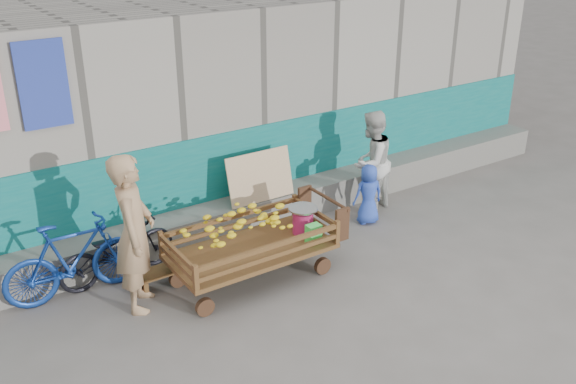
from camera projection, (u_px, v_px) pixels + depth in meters
ground at (339, 309)px, 7.36m from camera, size 80.00×80.00×0.00m
building_wall at (181, 103)px, 9.85m from camera, size 12.00×3.50×3.00m
banana_cart at (248, 236)px, 7.66m from camera, size 2.15×0.98×0.92m
bench at (171, 271)px, 7.79m from camera, size 0.93×0.28×0.23m
vendor_man at (134, 233)px, 7.07m from camera, size 0.71×0.81×1.86m
woman at (371, 162)px, 9.44m from camera, size 0.90×0.80×1.55m
child at (368, 194)px, 9.20m from camera, size 0.49×0.37×0.90m
bicycle_dark at (117, 249)px, 7.83m from camera, size 1.57×0.70×0.80m
bicycle_blue at (74, 259)px, 7.42m from camera, size 1.65×0.51×0.98m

